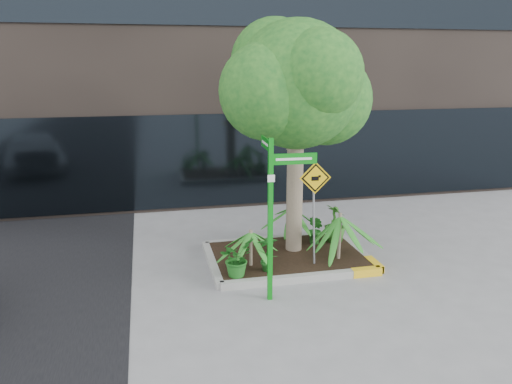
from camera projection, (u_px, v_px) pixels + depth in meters
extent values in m
plane|color=gray|center=(282.00, 267.00, 10.24)|extent=(80.00, 80.00, 0.00)
cube|color=#9E9E99|center=(274.00, 240.00, 11.58)|extent=(3.20, 0.15, 0.15)
cube|color=#9E9E99|center=(303.00, 278.00, 9.50)|extent=(3.20, 0.15, 0.15)
cube|color=#9E9E99|center=(212.00, 263.00, 10.20)|extent=(0.15, 2.20, 0.15)
cube|color=#9E9E99|center=(358.00, 251.00, 10.88)|extent=(0.15, 2.20, 0.15)
cube|color=yellow|center=(366.00, 272.00, 9.78)|extent=(0.60, 0.17, 0.15)
cube|color=black|center=(287.00, 255.00, 10.53)|extent=(3.05, 2.05, 0.06)
cylinder|color=gray|center=(295.00, 184.00, 10.43)|extent=(0.34, 0.34, 3.21)
cylinder|color=gray|center=(301.00, 127.00, 10.15)|extent=(0.61, 0.17, 1.04)
sphere|color=#17531D|center=(297.00, 85.00, 9.91)|extent=(2.56, 2.56, 2.56)
sphere|color=#17531D|center=(326.00, 99.00, 10.46)|extent=(1.92, 1.92, 1.92)
sphere|color=#17531D|center=(268.00, 91.00, 9.60)|extent=(1.92, 1.92, 1.92)
sphere|color=#17531D|center=(318.00, 74.00, 9.30)|extent=(1.71, 1.71, 1.71)
sphere|color=#17531D|center=(275.00, 62.00, 10.24)|extent=(1.82, 1.82, 1.82)
cylinder|color=gray|center=(339.00, 236.00, 10.16)|extent=(0.07, 0.07, 0.97)
cylinder|color=gray|center=(251.00, 248.00, 9.84)|extent=(0.07, 0.07, 0.74)
cylinder|color=gray|center=(292.00, 222.00, 11.34)|extent=(0.07, 0.07, 0.78)
imported|color=#1C621C|center=(236.00, 258.00, 9.37)|extent=(0.89, 0.89, 0.70)
imported|color=#2B661E|center=(335.00, 223.00, 11.15)|extent=(0.59, 0.59, 0.86)
imported|color=#1D5E1D|center=(267.00, 253.00, 9.58)|extent=(0.42, 0.42, 0.74)
imported|color=#1B5B1A|center=(316.00, 230.00, 11.01)|extent=(0.45, 0.45, 0.66)
cube|color=#0C8514|center=(270.00, 222.00, 8.48)|extent=(0.09, 0.09, 2.87)
cube|color=#0C8514|center=(294.00, 159.00, 8.27)|extent=(0.80, 0.06, 0.18)
cube|color=#0C8514|center=(266.00, 144.00, 8.52)|extent=(0.06, 0.80, 0.18)
cube|color=white|center=(294.00, 159.00, 8.26)|extent=(0.61, 0.03, 0.04)
cube|color=white|center=(265.00, 144.00, 8.52)|extent=(0.03, 0.61, 0.04)
cube|color=white|center=(271.00, 178.00, 8.24)|extent=(0.12, 0.01, 0.12)
cylinder|color=slate|center=(314.00, 217.00, 9.87)|extent=(0.05, 0.28, 1.89)
cube|color=yellow|center=(315.00, 178.00, 9.65)|extent=(0.64, 0.04, 0.64)
cube|color=black|center=(316.00, 178.00, 9.64)|extent=(0.56, 0.02, 0.56)
cube|color=yellow|center=(316.00, 178.00, 9.63)|extent=(0.48, 0.02, 0.48)
cube|color=black|center=(315.00, 179.00, 9.63)|extent=(0.15, 0.01, 0.08)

